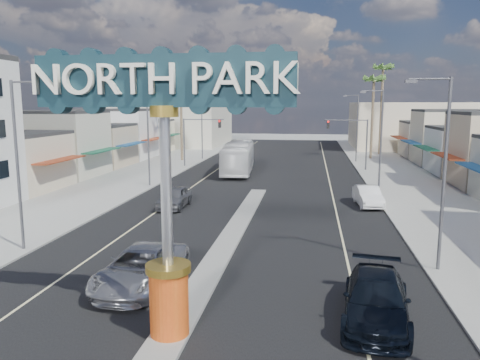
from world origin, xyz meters
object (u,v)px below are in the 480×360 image
(city_bus, at_px, (238,157))
(car_parked_left, at_px, (174,197))
(palm_right_far, at_px, (383,73))
(suv_right, at_px, (376,299))
(streetlight_l_mid, at_px, (150,133))
(palm_right_mid, at_px, (374,83))
(streetlight_r_mid, at_px, (379,136))
(palm_left_far, at_px, (180,76))
(streetlight_l_far, at_px, (203,123))
(streetlight_l_near, at_px, (20,157))
(car_parked_right, at_px, (368,196))
(gateway_sign, at_px, (165,164))
(streetlight_r_far, at_px, (356,124))
(traffic_signal_left, at_px, (198,133))
(traffic_signal_right, at_px, (351,134))
(streetlight_r_near, at_px, (441,165))
(suv_left, at_px, (141,268))

(city_bus, bearing_deg, car_parked_left, -100.60)
(palm_right_far, xyz_separation_m, suv_right, (-7.98, -57.62, -11.56))
(streetlight_l_mid, bearing_deg, palm_right_mid, 47.97)
(streetlight_r_mid, xyz_separation_m, palm_left_far, (-23.43, 20.00, 6.43))
(streetlight_l_far, bearing_deg, car_parked_left, -81.03)
(streetlight_l_near, height_order, streetlight_l_far, same)
(streetlight_l_far, height_order, car_parked_right, streetlight_l_far)
(streetlight_r_mid, xyz_separation_m, car_parked_left, (-16.04, -8.58, -4.26))
(gateway_sign, xyz_separation_m, car_parked_right, (9.00, 22.30, -5.16))
(city_bus, bearing_deg, streetlight_l_near, -107.26)
(streetlight_r_mid, distance_m, suv_right, 26.19)
(streetlight_l_mid, bearing_deg, streetlight_l_near, -90.00)
(streetlight_r_mid, height_order, streetlight_r_far, same)
(streetlight_l_mid, relative_size, city_bus, 0.71)
(car_parked_right, bearing_deg, palm_left_far, 125.05)
(traffic_signal_left, relative_size, traffic_signal_right, 1.00)
(gateway_sign, relative_size, streetlight_r_near, 1.02)
(traffic_signal_left, relative_size, streetlight_l_near, 0.67)
(traffic_signal_right, relative_size, streetlight_l_far, 0.67)
(streetlight_r_mid, xyz_separation_m, suv_left, (-12.98, -23.80, -4.23))
(streetlight_l_mid, xyz_separation_m, streetlight_r_near, (20.87, -20.00, 0.00))
(suv_left, bearing_deg, streetlight_l_near, 156.58)
(palm_right_far, relative_size, car_parked_right, 3.03)
(streetlight_l_mid, xyz_separation_m, streetlight_l_far, (0.00, 22.00, 0.00))
(streetlight_r_far, height_order, palm_right_mid, palm_right_mid)
(palm_left_far, bearing_deg, streetlight_l_near, -86.33)
(palm_left_far, height_order, suv_left, palm_left_far)
(traffic_signal_left, relative_size, streetlight_r_mid, 0.67)
(gateway_sign, bearing_deg, palm_left_far, 105.15)
(city_bus, bearing_deg, streetlight_r_mid, -40.31)
(streetlight_r_far, xyz_separation_m, suv_right, (-3.41, -47.62, -4.25))
(car_parked_left, distance_m, city_bus, 18.84)
(traffic_signal_right, bearing_deg, streetlight_l_far, 157.80)
(streetlight_r_far, bearing_deg, palm_right_mid, 57.31)
(traffic_signal_left, height_order, palm_right_mid, palm_right_mid)
(streetlight_r_near, height_order, suv_right, streetlight_r_near)
(streetlight_l_mid, bearing_deg, streetlight_r_far, 46.52)
(streetlight_l_near, height_order, car_parked_right, streetlight_l_near)
(suv_right, bearing_deg, streetlight_r_near, 65.62)
(streetlight_l_near, xyz_separation_m, streetlight_l_mid, (0.00, 20.00, 0.00))
(traffic_signal_left, relative_size, car_parked_right, 1.29)
(palm_left_far, height_order, palm_right_mid, palm_left_far)
(traffic_signal_left, distance_m, city_bus, 7.24)
(streetlight_l_near, height_order, streetlight_r_near, same)
(streetlight_l_near, relative_size, streetlight_r_mid, 1.00)
(streetlight_r_near, distance_m, palm_right_far, 52.71)
(gateway_sign, xyz_separation_m, suv_right, (7.02, 2.40, -5.11))
(streetlight_l_near, distance_m, suv_left, 9.72)
(streetlight_l_far, bearing_deg, suv_left, -80.24)
(traffic_signal_right, bearing_deg, palm_right_far, 72.10)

